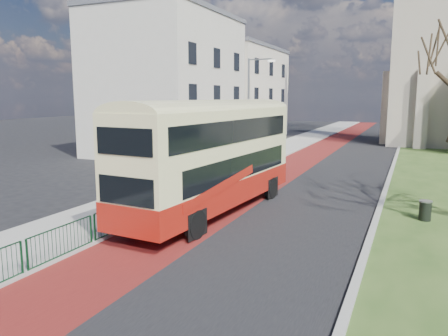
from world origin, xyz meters
The scene contains 12 objects.
ground centered at (0.00, 0.00, 0.00)m, with size 160.00×160.00×0.00m, color black.
road_carriageway centered at (1.50, 20.00, 0.01)m, with size 9.00×120.00×0.01m, color black.
bus_lane centered at (-1.20, 20.00, 0.01)m, with size 3.40×120.00×0.01m, color #591414.
pavement_west centered at (-5.00, 20.00, 0.06)m, with size 4.00×120.00×0.12m, color gray.
kerb_west centered at (-3.00, 20.00, 0.07)m, with size 0.25×120.00×0.13m, color #999993.
kerb_east centered at (6.10, 22.00, 0.07)m, with size 0.25×80.00×0.13m, color #999993.
pedestrian_railing centered at (-2.95, 4.00, 0.55)m, with size 0.07×24.00×1.12m.
street_block_near centered at (-14.00, 22.00, 6.51)m, with size 10.30×14.30×13.00m.
street_block_far centered at (-14.00, 38.00, 5.76)m, with size 10.30×16.30×11.50m.
streetlamp centered at (-4.35, 18.00, 4.59)m, with size 2.13×0.18×8.00m.
bus centered at (-0.85, 3.55, 2.79)m, with size 3.64×11.89×4.90m.
litter_bin centered at (8.00, 5.90, 0.47)m, with size 0.57×0.57×0.86m.
Camera 1 is at (7.30, -13.99, 5.24)m, focal length 35.00 mm.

